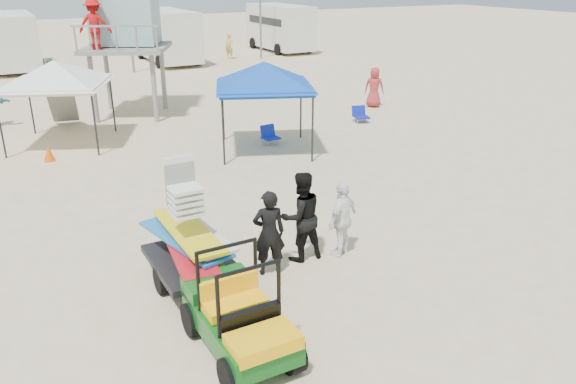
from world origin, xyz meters
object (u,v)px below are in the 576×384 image
canopy_blue (264,66)px  man_left (269,233)px  utility_cart (239,310)px  lifeguard_tower (120,20)px  surf_trailer (189,242)px

canopy_blue → man_left: bearing=-115.3°
utility_cart → canopy_blue: (5.02, 9.44, 2.00)m
utility_cart → man_left: 2.54m
canopy_blue → utility_cart: bearing=-118.0°
lifeguard_tower → surf_trailer: bearing=-98.8°
lifeguard_tower → man_left: bearing=-92.7°
man_left → lifeguard_tower: 14.81m
utility_cart → man_left: bearing=53.2°
utility_cart → surf_trailer: bearing=89.9°
canopy_blue → surf_trailer: bearing=-125.2°
surf_trailer → canopy_blue: canopy_blue is taller
man_left → utility_cart: bearing=68.4°
lifeguard_tower → canopy_blue: (2.83, -7.10, -1.01)m
surf_trailer → lifeguard_tower: bearing=81.2°
utility_cart → surf_trailer: (0.00, 2.33, 0.13)m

